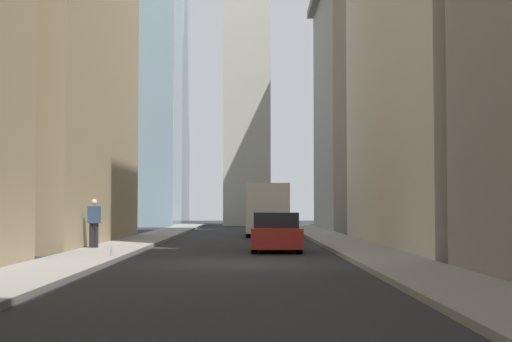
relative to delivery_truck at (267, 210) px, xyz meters
name	(u,v)px	position (x,y,z in m)	size (l,w,h in m)	color
ground_plane	(233,263)	(-20.21, 1.40, -1.46)	(135.00, 135.00, 0.00)	#262628
sidewalk_right	(76,261)	(-20.21, 5.90, -1.39)	(90.00, 2.20, 0.14)	gray
sidewalk_left	(390,261)	(-20.21, -3.10, -1.39)	(90.00, 2.20, 0.14)	gray
building_left_far	(392,92)	(11.72, -9.19, 8.34)	(14.36, 10.50, 19.58)	gray
delivery_truck	(267,210)	(0.00, 0.00, 0.00)	(6.46, 2.25, 2.84)	silver
sedan_red	(275,233)	(-14.33, 0.00, -0.80)	(4.30, 1.78, 1.42)	maroon
pedestrian	(94,221)	(-14.35, 6.59, -0.36)	(0.26, 0.44, 1.76)	black
discarded_bottle	(112,252)	(-18.88, 5.11, -1.21)	(0.07, 0.07, 0.27)	#999EA3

